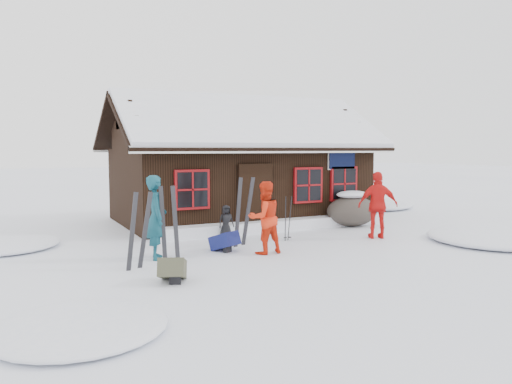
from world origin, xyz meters
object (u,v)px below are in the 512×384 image
ski_pair_left (139,232)px  skier_orange_left (264,218)px  boulder (352,210)px  backpack_blue (225,244)px  skier_orange_right (378,205)px  backpack_olive (172,273)px  skier_crouched (226,221)px  ski_poles (288,219)px  skier_teal (156,217)px

ski_pair_left → skier_orange_left: bearing=-1.1°
skier_orange_left → boulder: bearing=-155.1°
boulder → backpack_blue: size_ratio=2.80×
skier_orange_right → backpack_olive: bearing=42.2°
skier_crouched → backpack_olive: size_ratio=1.46×
backpack_blue → backpack_olive: backpack_olive is taller
boulder → skier_orange_right: bearing=-109.4°
ski_poles → backpack_blue: (-2.11, -0.55, -0.42)m
skier_orange_left → backpack_blue: bearing=-47.4°
skier_orange_left → backpack_olive: bearing=24.4°
skier_orange_right → ski_pair_left: 6.86m
skier_teal → skier_orange_right: (6.25, -0.19, -0.02)m
skier_orange_left → boulder: skier_orange_left is taller
skier_crouched → backpack_olive: (-2.78, -3.92, -0.29)m
skier_orange_right → backpack_blue: (-4.53, 0.30, -0.77)m
skier_orange_right → ski_poles: 2.59m
skier_teal → skier_orange_left: 2.53m
skier_orange_left → skier_orange_right: skier_orange_right is taller
skier_orange_left → ski_poles: (1.37, 1.24, -0.28)m
skier_orange_left → skier_teal: bearing=-17.8°
boulder → backpack_olive: size_ratio=2.77×
ski_pair_left → ski_poles: bearing=13.6°
skier_teal → backpack_olive: size_ratio=3.01×
ski_pair_left → ski_poles: size_ratio=1.33×
skier_teal → skier_crouched: bearing=-43.3°
skier_crouched → backpack_blue: skier_crouched is taller
boulder → backpack_blue: boulder is taller
boulder → backpack_blue: 5.61m
ski_pair_left → boulder: bearing=15.5°
ski_poles → boulder: bearing=22.2°
skier_orange_right → ski_poles: (-2.42, 0.85, -0.35)m
ski_poles → backpack_olive: bearing=-146.3°
boulder → backpack_blue: (-5.28, -1.85, -0.35)m
ski_poles → backpack_blue: ski_poles is taller
ski_poles → skier_teal: bearing=-170.3°
skier_orange_left → skier_crouched: 2.46m
skier_orange_left → backpack_blue: size_ratio=2.77×
backpack_blue → ski_pair_left: bearing=176.4°
skier_orange_left → ski_poles: skier_orange_left is taller
skier_orange_left → skier_crouched: bearing=-95.3°
skier_orange_right → boulder: size_ratio=1.07×
skier_orange_right → skier_crouched: bearing=-2.4°
backpack_blue → boulder: bearing=-4.6°
skier_orange_right → backpack_olive: 6.84m
skier_orange_right → backpack_olive: (-6.53, -1.90, -0.77)m
boulder → backpack_olive: (-7.28, -4.04, -0.35)m
skier_crouched → backpack_blue: bearing=-114.3°
skier_crouched → boulder: 4.50m
skier_orange_right → backpack_blue: bearing=22.3°
skier_teal → boulder: skier_teal is taller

